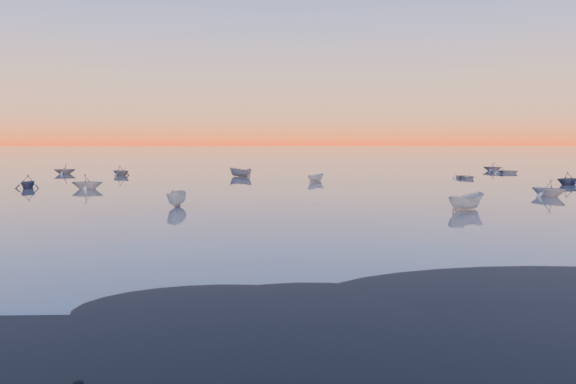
{
  "coord_description": "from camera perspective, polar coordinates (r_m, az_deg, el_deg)",
  "views": [
    {
      "loc": [
        -2.48,
        -21.52,
        5.96
      ],
      "look_at": [
        -0.84,
        28.0,
        1.17
      ],
      "focal_mm": 35.0,
      "sensor_mm": 36.0,
      "label": 1
    }
  ],
  "objects": [
    {
      "name": "moored_fleet",
      "position": [
        74.8,
        0.01,
        0.95
      ],
      "size": [
        124.0,
        58.0,
        1.2
      ],
      "primitive_type": null,
      "color": "silver",
      "rests_on": "ground"
    },
    {
      "name": "boat_near_right",
      "position": [
        63.14,
        24.93,
        -0.41
      ],
      "size": [
        3.99,
        3.6,
        1.31
      ],
      "primitive_type": "imported",
      "rotation": [
        0.0,
        0.0,
        3.79
      ],
      "color": "silver",
      "rests_on": "ground"
    },
    {
      "name": "boat_near_center",
      "position": [
        48.71,
        17.63,
        -1.77
      ],
      "size": [
        3.66,
        4.33,
        1.4
      ],
      "primitive_type": "imported",
      "rotation": [
        0.0,
        0.0,
        2.15
      ],
      "color": "silver",
      "rests_on": "ground"
    },
    {
      "name": "mud_lobes",
      "position": [
        21.51,
        4.89,
        -10.56
      ],
      "size": [
        140.0,
        6.0,
        0.07
      ],
      "primitive_type": null,
      "color": "black",
      "rests_on": "ground"
    },
    {
      "name": "ground",
      "position": [
        121.7,
        -0.73,
        2.72
      ],
      "size": [
        600.0,
        600.0,
        0.0
      ],
      "primitive_type": "plane",
      "color": "#6A5E58",
      "rests_on": "ground"
    }
  ]
}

